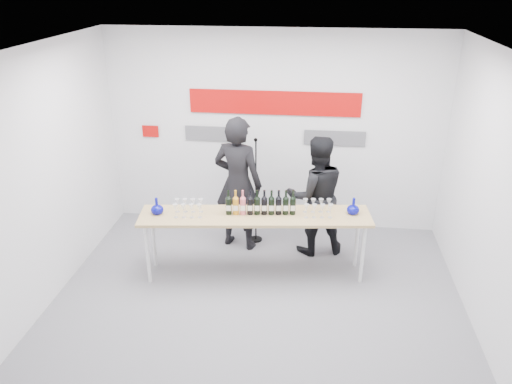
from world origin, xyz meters
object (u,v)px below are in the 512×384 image
tasting_table (255,219)px  mic_stand (256,211)px  presenter_right (316,196)px  presenter_left (238,184)px

tasting_table → mic_stand: mic_stand is taller
presenter_right → mic_stand: (-0.86, 0.18, -0.37)m
tasting_table → mic_stand: size_ratio=1.85×
presenter_right → mic_stand: presenter_right is taller
tasting_table → mic_stand: bearing=89.5°
presenter_left → presenter_right: presenter_left is taller
presenter_right → mic_stand: size_ratio=1.07×
presenter_right → tasting_table: bearing=28.7°
presenter_left → mic_stand: (0.23, 0.16, -0.48)m
tasting_table → presenter_right: (0.76, 0.71, 0.05)m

